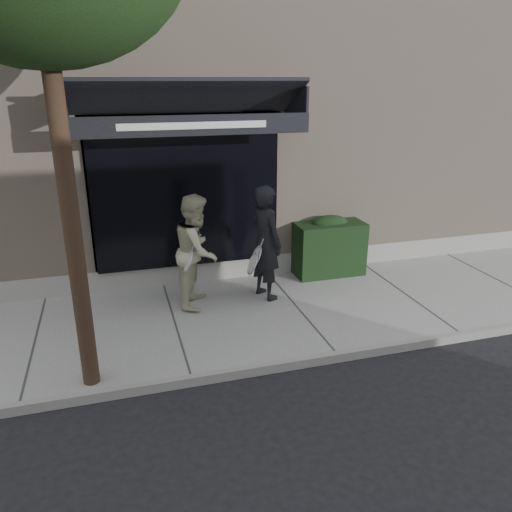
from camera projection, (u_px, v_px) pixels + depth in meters
name	position (u px, v px, depth m)	size (l,w,h in m)	color
ground	(296.00, 313.00, 8.24)	(80.00, 80.00, 0.00)	black
sidewalk	(296.00, 310.00, 8.22)	(20.00, 3.00, 0.12)	gray
curb	(337.00, 357.00, 6.82)	(20.00, 0.10, 0.14)	gray
building_facade	(225.00, 119.00, 11.79)	(14.30, 8.04, 5.64)	tan
hedge	(328.00, 246.00, 9.44)	(1.30, 0.70, 1.14)	black
pedestrian_front	(266.00, 243.00, 8.27)	(0.77, 0.93, 1.94)	black
pedestrian_back	(197.00, 251.00, 8.02)	(0.97, 1.09, 1.85)	#BBB896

